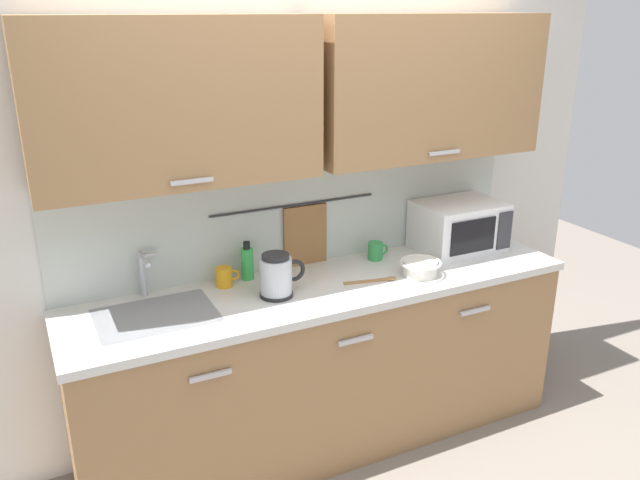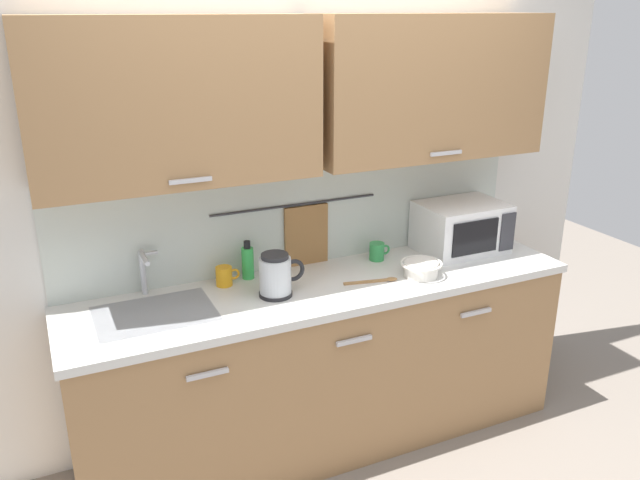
% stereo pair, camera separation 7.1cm
% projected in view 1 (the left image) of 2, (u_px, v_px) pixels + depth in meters
% --- Properties ---
extents(ground, '(8.00, 8.00, 0.00)m').
position_uv_depth(ground, '(352.00, 471.00, 3.21)').
color(ground, slate).
extents(counter_unit, '(2.53, 0.64, 0.90)m').
position_uv_depth(counter_unit, '(323.00, 363.00, 3.31)').
color(counter_unit, '#997047').
rests_on(counter_unit, ground).
extents(back_wall_assembly, '(3.70, 0.41, 2.50)m').
position_uv_depth(back_wall_assembly, '(304.00, 150.00, 3.14)').
color(back_wall_assembly, silver).
rests_on(back_wall_assembly, ground).
extents(sink_faucet, '(0.09, 0.17, 0.22)m').
position_uv_depth(sink_faucet, '(144.00, 269.00, 2.96)').
color(sink_faucet, '#B2B5BA').
rests_on(sink_faucet, counter_unit).
extents(microwave, '(0.46, 0.35, 0.27)m').
position_uv_depth(microwave, '(458.00, 226.00, 3.57)').
color(microwave, white).
rests_on(microwave, counter_unit).
extents(electric_kettle, '(0.23, 0.16, 0.21)m').
position_uv_depth(electric_kettle, '(277.00, 276.00, 2.99)').
color(electric_kettle, black).
rests_on(electric_kettle, counter_unit).
extents(dish_soap_bottle, '(0.06, 0.06, 0.20)m').
position_uv_depth(dish_soap_bottle, '(247.00, 263.00, 3.19)').
color(dish_soap_bottle, green).
rests_on(dish_soap_bottle, counter_unit).
extents(mug_near_sink, '(0.12, 0.08, 0.09)m').
position_uv_depth(mug_near_sink, '(225.00, 277.00, 3.12)').
color(mug_near_sink, orange).
rests_on(mug_near_sink, counter_unit).
extents(mixing_bowl, '(0.21, 0.21, 0.08)m').
position_uv_depth(mixing_bowl, '(420.00, 267.00, 3.24)').
color(mixing_bowl, silver).
rests_on(mixing_bowl, counter_unit).
extents(mug_by_kettle, '(0.12, 0.08, 0.09)m').
position_uv_depth(mug_by_kettle, '(376.00, 251.00, 3.45)').
color(mug_by_kettle, green).
rests_on(mug_by_kettle, counter_unit).
extents(wooden_spoon, '(0.28, 0.08, 0.01)m').
position_uv_depth(wooden_spoon, '(377.00, 280.00, 3.18)').
color(wooden_spoon, '#9E7042').
rests_on(wooden_spoon, counter_unit).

